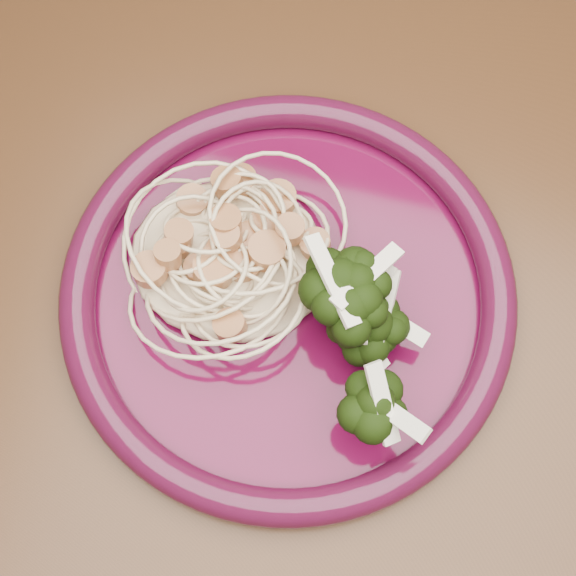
# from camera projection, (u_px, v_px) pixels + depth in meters

# --- Properties ---
(dining_table) EXTENTS (1.20, 0.80, 0.75)m
(dining_table) POSITION_uv_depth(u_px,v_px,m) (312.00, 447.00, 0.62)
(dining_table) COLOR #472814
(dining_table) RESTS_ON ground
(dinner_plate) EXTENTS (0.38, 0.38, 0.03)m
(dinner_plate) POSITION_uv_depth(u_px,v_px,m) (288.00, 293.00, 0.54)
(dinner_plate) COLOR #440622
(dinner_plate) RESTS_ON dining_table
(spaghetti_pile) EXTENTS (0.17, 0.15, 0.03)m
(spaghetti_pile) POSITION_uv_depth(u_px,v_px,m) (228.00, 253.00, 0.54)
(spaghetti_pile) COLOR beige
(spaghetti_pile) RESTS_ON dinner_plate
(scallop_cluster) EXTENTS (0.16, 0.16, 0.04)m
(scallop_cluster) POSITION_uv_depth(u_px,v_px,m) (224.00, 230.00, 0.51)
(scallop_cluster) COLOR #B2794B
(scallop_cluster) RESTS_ON spaghetti_pile
(broccoli_pile) EXTENTS (0.13, 0.17, 0.05)m
(broccoli_pile) POSITION_uv_depth(u_px,v_px,m) (365.00, 324.00, 0.51)
(broccoli_pile) COLOR black
(broccoli_pile) RESTS_ON dinner_plate
(onion_garnish) EXTENTS (0.09, 0.11, 0.06)m
(onion_garnish) POSITION_uv_depth(u_px,v_px,m) (370.00, 307.00, 0.48)
(onion_garnish) COLOR #EBE5C9
(onion_garnish) RESTS_ON broccoli_pile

